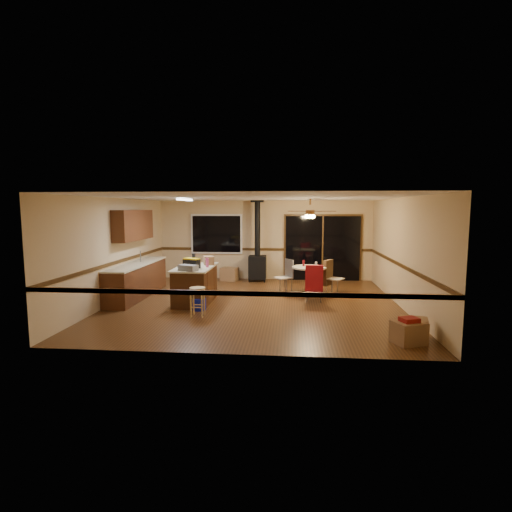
# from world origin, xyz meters

# --- Properties ---
(floor) EXTENTS (7.00, 7.00, 0.00)m
(floor) POSITION_xyz_m (0.00, 0.00, 0.00)
(floor) COLOR #513016
(floor) RESTS_ON ground
(ceiling) EXTENTS (7.00, 7.00, 0.00)m
(ceiling) POSITION_xyz_m (0.00, 0.00, 2.60)
(ceiling) COLOR silver
(ceiling) RESTS_ON ground
(wall_back) EXTENTS (7.00, 0.00, 7.00)m
(wall_back) POSITION_xyz_m (0.00, 3.50, 1.30)
(wall_back) COLOR tan
(wall_back) RESTS_ON ground
(wall_front) EXTENTS (7.00, 0.00, 7.00)m
(wall_front) POSITION_xyz_m (0.00, -3.50, 1.30)
(wall_front) COLOR tan
(wall_front) RESTS_ON ground
(wall_left) EXTENTS (0.00, 7.00, 7.00)m
(wall_left) POSITION_xyz_m (-3.50, 0.00, 1.30)
(wall_left) COLOR tan
(wall_left) RESTS_ON ground
(wall_right) EXTENTS (0.00, 7.00, 7.00)m
(wall_right) POSITION_xyz_m (3.50, 0.00, 1.30)
(wall_right) COLOR tan
(wall_right) RESTS_ON ground
(chair_rail) EXTENTS (7.00, 7.00, 0.08)m
(chair_rail) POSITION_xyz_m (0.00, 0.00, 1.00)
(chair_rail) COLOR #422910
(chair_rail) RESTS_ON ground
(window) EXTENTS (1.72, 0.10, 1.32)m
(window) POSITION_xyz_m (-1.60, 3.45, 1.50)
(window) COLOR black
(window) RESTS_ON ground
(sliding_door) EXTENTS (2.52, 0.10, 2.10)m
(sliding_door) POSITION_xyz_m (1.90, 3.45, 1.05)
(sliding_door) COLOR black
(sliding_door) RESTS_ON ground
(lower_cabinets) EXTENTS (0.60, 3.00, 0.86)m
(lower_cabinets) POSITION_xyz_m (-3.20, 0.50, 0.43)
(lower_cabinets) COLOR #4E2713
(lower_cabinets) RESTS_ON ground
(countertop) EXTENTS (0.64, 3.04, 0.04)m
(countertop) POSITION_xyz_m (-3.20, 0.50, 0.88)
(countertop) COLOR beige
(countertop) RESTS_ON lower_cabinets
(upper_cabinets) EXTENTS (0.35, 2.00, 0.80)m
(upper_cabinets) POSITION_xyz_m (-3.33, 0.70, 1.90)
(upper_cabinets) COLOR #4E2713
(upper_cabinets) RESTS_ON ground
(kitchen_island) EXTENTS (0.88, 1.68, 0.90)m
(kitchen_island) POSITION_xyz_m (-1.50, 0.00, 0.45)
(kitchen_island) COLOR #3D200F
(kitchen_island) RESTS_ON ground
(wood_stove) EXTENTS (0.55, 0.50, 2.52)m
(wood_stove) POSITION_xyz_m (-0.20, 3.05, 0.73)
(wood_stove) COLOR black
(wood_stove) RESTS_ON ground
(ceiling_fan) EXTENTS (0.24, 0.24, 0.55)m
(ceiling_fan) POSITION_xyz_m (1.37, 1.10, 2.21)
(ceiling_fan) COLOR brown
(ceiling_fan) RESTS_ON ceiling
(fluorescent_strip) EXTENTS (0.10, 1.20, 0.04)m
(fluorescent_strip) POSITION_xyz_m (-1.80, 0.30, 2.56)
(fluorescent_strip) COLOR white
(fluorescent_strip) RESTS_ON ceiling
(toolbox_grey) EXTENTS (0.49, 0.39, 0.13)m
(toolbox_grey) POSITION_xyz_m (-1.51, -0.63, 0.97)
(toolbox_grey) COLOR slate
(toolbox_grey) RESTS_ON kitchen_island
(toolbox_black) EXTENTS (0.44, 0.34, 0.21)m
(toolbox_black) POSITION_xyz_m (-1.52, -0.24, 1.01)
(toolbox_black) COLOR black
(toolbox_black) RESTS_ON kitchen_island
(toolbox_yellow_lid) EXTENTS (0.42, 0.33, 0.03)m
(toolbox_yellow_lid) POSITION_xyz_m (-1.52, -0.24, 1.13)
(toolbox_yellow_lid) COLOR gold
(toolbox_yellow_lid) RESTS_ON toolbox_black
(box_on_island) EXTENTS (0.33, 0.39, 0.22)m
(box_on_island) POSITION_xyz_m (-1.24, 0.42, 1.01)
(box_on_island) COLOR brown
(box_on_island) RESTS_ON kitchen_island
(bottle_dark) EXTENTS (0.11, 0.11, 0.30)m
(bottle_dark) POSITION_xyz_m (-1.60, 0.30, 1.05)
(bottle_dark) COLOR black
(bottle_dark) RESTS_ON kitchen_island
(bottle_pink) EXTENTS (0.07, 0.07, 0.23)m
(bottle_pink) POSITION_xyz_m (-1.18, -0.04, 1.01)
(bottle_pink) COLOR #D84C8C
(bottle_pink) RESTS_ON kitchen_island
(bottle_white) EXTENTS (0.07, 0.07, 0.18)m
(bottle_white) POSITION_xyz_m (-1.74, 0.48, 0.99)
(bottle_white) COLOR white
(bottle_white) RESTS_ON kitchen_island
(bar_stool) EXTENTS (0.45, 0.45, 0.63)m
(bar_stool) POSITION_xyz_m (-1.14, -1.27, 0.32)
(bar_stool) COLOR tan
(bar_stool) RESTS_ON floor
(blue_bucket) EXTENTS (0.37, 0.37, 0.27)m
(blue_bucket) POSITION_xyz_m (-1.23, -0.75, 0.13)
(blue_bucket) COLOR #0C18B4
(blue_bucket) RESTS_ON floor
(dining_table) EXTENTS (0.93, 0.93, 0.78)m
(dining_table) POSITION_xyz_m (1.37, 1.10, 0.53)
(dining_table) COLOR black
(dining_table) RESTS_ON ground
(glass_red) EXTENTS (0.08, 0.08, 0.17)m
(glass_red) POSITION_xyz_m (1.22, 1.20, 0.86)
(glass_red) COLOR #590C14
(glass_red) RESTS_ON dining_table
(glass_cream) EXTENTS (0.08, 0.08, 0.15)m
(glass_cream) POSITION_xyz_m (1.55, 1.05, 0.85)
(glass_cream) COLOR beige
(glass_cream) RESTS_ON dining_table
(chair_left) EXTENTS (0.56, 0.56, 0.51)m
(chair_left) POSITION_xyz_m (0.76, 1.26, 0.59)
(chair_left) COLOR tan
(chair_left) RESTS_ON ground
(chair_near) EXTENTS (0.45, 0.49, 0.70)m
(chair_near) POSITION_xyz_m (1.46, 0.21, 0.60)
(chair_near) COLOR tan
(chair_near) RESTS_ON ground
(chair_right) EXTENTS (0.61, 0.59, 0.70)m
(chair_right) POSITION_xyz_m (1.91, 1.24, 0.60)
(chair_right) COLOR tan
(chair_right) RESTS_ON ground
(box_under_window) EXTENTS (0.61, 0.53, 0.43)m
(box_under_window) POSITION_xyz_m (-1.12, 3.10, 0.21)
(box_under_window) COLOR brown
(box_under_window) RESTS_ON floor
(box_corner_a) EXTENTS (0.63, 0.59, 0.39)m
(box_corner_a) POSITION_xyz_m (2.94, -2.71, 0.19)
(box_corner_a) COLOR brown
(box_corner_a) RESTS_ON floor
(box_corner_b) EXTENTS (0.55, 0.50, 0.38)m
(box_corner_b) POSITION_xyz_m (3.10, -2.44, 0.19)
(box_corner_b) COLOR brown
(box_corner_b) RESTS_ON floor
(box_small_red) EXTENTS (0.36, 0.33, 0.08)m
(box_small_red) POSITION_xyz_m (2.94, -2.71, 0.42)
(box_small_red) COLOR maroon
(box_small_red) RESTS_ON box_corner_a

